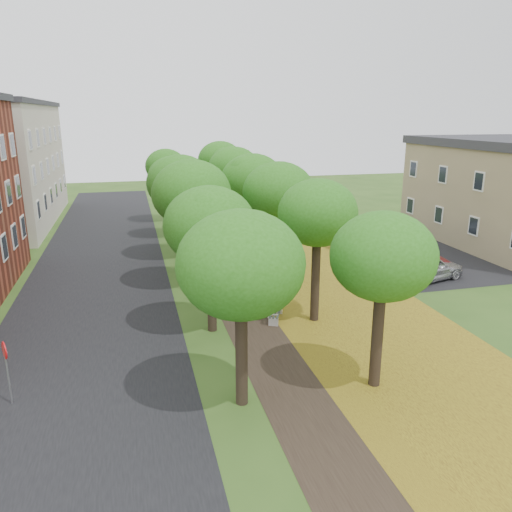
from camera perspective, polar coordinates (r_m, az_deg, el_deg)
ground at (r=17.80m, az=5.57°, el=-15.42°), size 120.00×120.00×0.00m
street_asphalt at (r=30.77m, az=-17.58°, el=-2.35°), size 8.00×70.00×0.01m
footpath at (r=31.15m, az=-3.70°, el=-1.40°), size 3.20×70.00×0.01m
leaf_verge at (r=32.38m, az=5.03°, el=-0.75°), size 7.50×70.00×0.01m
parking_lot at (r=36.82m, az=17.11°, el=0.63°), size 9.00×16.00×0.01m
tree_row_west at (r=29.75m, az=-8.08°, el=7.40°), size 3.92×33.92×6.63m
tree_row_east at (r=30.63m, az=0.96°, el=7.79°), size 3.92×33.92×6.63m
bench at (r=23.32m, az=2.13°, el=-6.40°), size 1.07×1.64×0.75m
street_sign at (r=18.27m, az=-26.69°, el=-10.46°), size 0.27×0.55×2.23m
car_silver at (r=30.32m, az=19.10°, el=-1.28°), size 4.71×2.87×1.50m
car_red at (r=31.35m, az=17.85°, el=-0.71°), size 4.39×2.04×1.39m
car_grey at (r=35.37m, az=15.82°, el=1.21°), size 4.83×3.43×1.30m
car_white at (r=37.10m, az=12.35°, el=2.27°), size 5.92×4.33×1.49m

